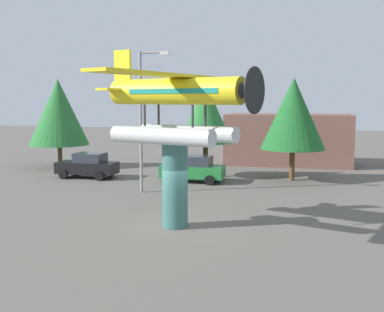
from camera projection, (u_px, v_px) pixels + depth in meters
name	position (u px, v px, depth m)	size (l,w,h in m)	color
ground_plane	(175.00, 227.00, 20.45)	(140.00, 140.00, 0.00)	#605B54
display_pedestal	(175.00, 185.00, 20.24)	(1.10, 1.10, 3.64)	#386B66
floatplane_monument	(177.00, 103.00, 19.76)	(7.20, 10.22, 4.00)	silver
car_near_black	(88.00, 165.00, 33.20)	(4.20, 2.02, 1.76)	black
car_mid_green	(193.00, 169.00, 31.50)	(4.20, 2.02, 1.76)	#237A38
streetlight_primary	(144.00, 112.00, 27.54)	(1.84, 0.28, 8.22)	gray
storefront_building	(288.00, 139.00, 40.50)	(10.34, 5.51, 4.24)	brown
tree_west	(59.00, 112.00, 38.01)	(4.75, 4.75, 7.11)	brown
tree_east	(206.00, 113.00, 33.14)	(3.77, 3.77, 6.63)	brown
tree_center_back	(293.00, 114.00, 31.77)	(4.33, 4.33, 6.94)	brown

